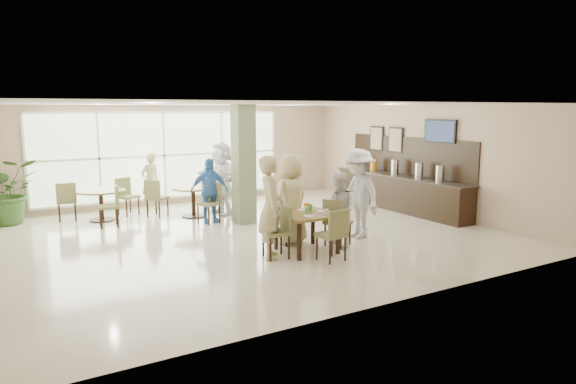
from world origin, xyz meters
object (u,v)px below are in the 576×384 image
buffet_counter (400,190)px  adult_b (221,178)px  round_table_left (101,197)px  teen_far (291,199)px  potted_plant (8,192)px  teen_right (339,210)px  adult_a (209,191)px  main_table (307,218)px  adult_standing (150,182)px  round_table_right (193,195)px  teen_standing (358,194)px  teen_left (271,207)px

buffet_counter → adult_b: size_ratio=2.52×
round_table_left → teen_far: size_ratio=0.63×
buffet_counter → teen_far: (-4.32, -1.53, 0.36)m
buffet_counter → potted_plant: 9.77m
buffet_counter → adult_b: bearing=156.2°
potted_plant → teen_right: 7.90m
adult_a → teen_far: bearing=-68.9°
main_table → teen_far: bearing=84.9°
main_table → round_table_left: same height
teen_right → adult_standing: (-2.13, 5.59, 0.03)m
round_table_right → round_table_left: bearing=161.3°
potted_plant → teen_right: (5.47, -5.70, -0.03)m
main_table → teen_standing: (1.53, 0.38, 0.28)m
round_table_left → adult_b: (2.84, -0.79, 0.35)m
adult_a → round_table_right: bearing=103.4°
round_table_right → teen_right: 4.51m
main_table → adult_a: size_ratio=0.66×
potted_plant → adult_standing: adult_standing is taller
main_table → teen_far: size_ratio=0.55×
teen_right → adult_standing: adult_standing is taller
adult_a → buffet_counter: bearing=-6.1°
adult_b → adult_standing: (-1.45, 1.39, -0.15)m
teen_left → adult_standing: 5.53m
round_table_right → teen_far: bearing=-77.6°
teen_right → adult_standing: size_ratio=0.96×
round_table_right → buffet_counter: bearing=-21.4°
teen_far → teen_standing: size_ratio=0.97×
main_table → teen_far: 0.71m
main_table → buffet_counter: bearing=26.6°
buffet_counter → adult_standing: size_ratio=3.01×
teen_left → adult_standing: teen_left is taller
buffet_counter → adult_b: (-4.35, 1.92, 0.38)m
round_table_left → adult_a: 2.69m
adult_a → adult_b: size_ratio=0.83×
teen_left → teen_far: bearing=-27.1°
teen_far → round_table_right: bearing=-98.9°
adult_b → teen_far: bearing=-6.2°
teen_left → teen_standing: 2.33m
round_table_right → buffet_counter: buffet_counter is taller
round_table_right → adult_b: adult_b is taller
round_table_right → adult_b: bearing=-6.0°
teen_far → adult_standing: teen_far is taller
teen_standing → buffet_counter: bearing=122.6°
round_table_left → buffet_counter: size_ratio=0.24×
adult_a → adult_b: adult_b is taller
buffet_counter → teen_right: (-3.67, -2.28, 0.20)m
round_table_right → adult_a: size_ratio=0.68×
teen_left → teen_far: teen_left is taller
teen_far → adult_standing: (-1.48, 4.84, -0.14)m
potted_plant → teen_standing: (6.30, -5.23, 0.17)m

